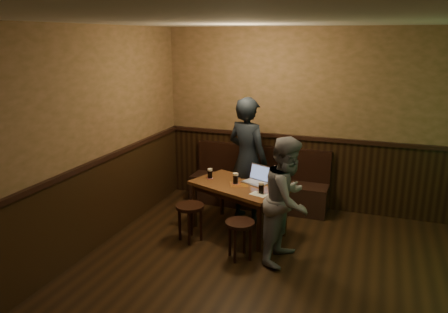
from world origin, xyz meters
TOP-DOWN VIEW (x-y plane):
  - room at (0.00, 0.22)m, footprint 5.04×6.04m
  - bench at (-0.88, 2.75)m, footprint 2.20×0.50m
  - pub_table at (-0.88, 1.71)m, footprint 1.47×1.15m
  - stool_left at (-1.40, 1.22)m, footprint 0.47×0.47m
  - stool_right at (-0.63, 0.97)m, footprint 0.40×0.40m
  - pint_left at (-1.36, 1.83)m, footprint 0.09×0.09m
  - pint_mid at (-0.94, 1.72)m, footprint 0.10×0.10m
  - pint_right at (-0.51, 1.48)m, footprint 0.09×0.09m
  - laptop at (-0.68, 1.88)m, footprint 0.41×0.38m
  - menu at (-0.52, 1.43)m, footprint 0.25×0.21m
  - person_suit at (-0.91, 2.16)m, footprint 0.79×0.66m
  - person_grey at (-0.09, 1.15)m, footprint 0.70×0.83m

SIDE VIEW (x-z plane):
  - bench at x=-0.88m, z-range -0.16..0.79m
  - stool_right at x=-0.63m, z-range 0.15..0.63m
  - stool_left at x=-1.40m, z-range 0.15..0.66m
  - pub_table at x=-0.88m, z-range 0.25..0.95m
  - menu at x=-0.52m, z-range 0.69..0.69m
  - laptop at x=-0.68m, z-range 0.63..0.87m
  - pint_left at x=-1.36m, z-range 0.69..0.84m
  - pint_right at x=-0.51m, z-range 0.69..0.84m
  - pint_mid at x=-0.94m, z-range 0.69..0.84m
  - person_grey at x=-0.09m, z-range 0.00..1.54m
  - person_suit at x=-0.91m, z-range 0.00..1.84m
  - room at x=0.00m, z-range -0.22..2.62m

